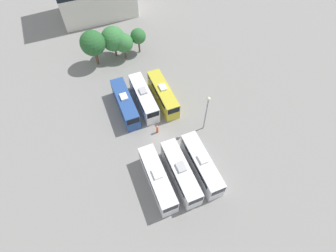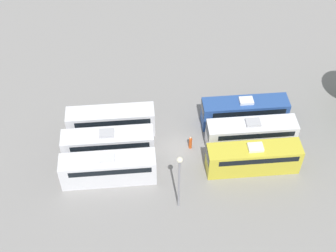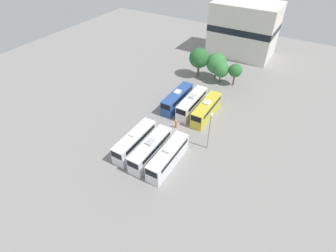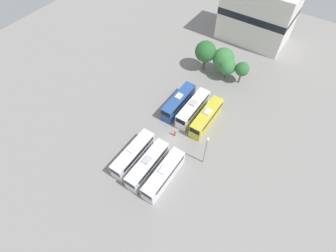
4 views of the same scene
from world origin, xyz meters
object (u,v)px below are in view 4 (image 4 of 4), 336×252
at_px(tree_3, 242,69).
at_px(depot_building, 259,12).
at_px(bus_0, 134,154).
at_px(bus_2, 164,174).
at_px(tree_0, 205,52).
at_px(bus_1, 148,165).
at_px(bus_5, 207,117).
at_px(tree_2, 227,66).
at_px(bus_3, 179,102).
at_px(bus_4, 193,108).
at_px(light_pole, 206,146).
at_px(worker_person, 175,133).
at_px(tree_1, 223,59).

bearing_deg(tree_3, depot_building, 103.92).
relative_size(bus_0, tree_3, 1.81).
bearing_deg(bus_2, tree_0, 106.46).
bearing_deg(bus_2, depot_building, 94.92).
relative_size(bus_1, depot_building, 0.57).
distance_m(bus_5, tree_2, 15.11).
relative_size(bus_0, bus_1, 1.00).
distance_m(bus_3, depot_building, 34.53).
bearing_deg(tree_2, bus_3, -106.51).
xyz_separation_m(bus_4, tree_2, (0.70, 14.22, 1.83)).
relative_size(bus_3, light_pole, 1.29).
bearing_deg(bus_5, bus_0, -114.26).
relative_size(bus_5, light_pole, 1.29).
height_order(bus_4, tree_0, tree_0).
height_order(bus_3, bus_4, same).
bearing_deg(bus_3, light_pole, -38.81).
height_order(light_pole, tree_0, light_pole).
relative_size(worker_person, light_pole, 0.23).
bearing_deg(bus_3, bus_4, 0.83).
bearing_deg(tree_0, depot_building, 76.40).
xyz_separation_m(tree_1, depot_building, (0.41, 18.40, 3.12)).
bearing_deg(bus_5, depot_building, 97.00).
bearing_deg(worker_person, tree_2, 88.07).
relative_size(bus_0, tree_1, 1.49).
bearing_deg(tree_1, tree_0, -165.60).
bearing_deg(depot_building, tree_3, -76.08).
bearing_deg(tree_2, worker_person, -91.93).
distance_m(bus_3, bus_4, 3.53).
bearing_deg(depot_building, bus_1, -89.04).
height_order(bus_2, depot_building, depot_building).
xyz_separation_m(tree_0, tree_2, (6.08, -0.18, -1.47)).
bearing_deg(bus_0, bus_2, -2.56).
xyz_separation_m(worker_person, tree_1, (-1.05, 22.45, 3.43)).
distance_m(bus_0, depot_building, 50.14).
bearing_deg(tree_0, worker_person, -75.89).
bearing_deg(depot_building, tree_0, -103.60).
relative_size(bus_5, tree_1, 1.49).
xyz_separation_m(bus_0, tree_3, (7.42, 30.68, 2.11)).
height_order(bus_2, bus_3, same).
bearing_deg(tree_3, tree_0, -177.40).
xyz_separation_m(bus_0, bus_5, (6.92, 15.36, 0.00)).
relative_size(bus_1, worker_person, 5.53).
distance_m(bus_4, worker_person, 7.01).
bearing_deg(bus_2, tree_2, 95.55).
distance_m(bus_2, tree_3, 31.07).
xyz_separation_m(bus_0, light_pole, (11.09, 6.75, 3.46)).
height_order(bus_4, tree_2, tree_2).
xyz_separation_m(bus_1, tree_1, (-1.25, 31.69, 2.42)).
bearing_deg(bus_0, depot_building, 86.90).
height_order(bus_0, tree_2, tree_2).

